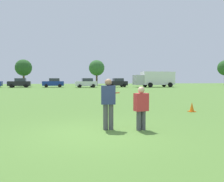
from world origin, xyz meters
TOP-DOWN VIEW (x-y plane):
  - ground_plane at (0.00, 0.00)m, footprint 150.31×150.31m
  - player_thrower at (0.48, 0.43)m, footprint 0.50×0.33m
  - player_defender at (1.52, 0.18)m, footprint 0.48×0.34m
  - frisbee at (0.73, 0.46)m, footprint 0.27×0.27m
  - traffic_cone at (5.35, 3.76)m, footprint 0.32×0.32m
  - parked_car_mid_left at (-10.65, 40.40)m, footprint 4.32×2.45m
  - parked_car_center at (-4.21, 40.38)m, footprint 4.32×2.45m
  - parked_car_mid_right at (2.24, 38.15)m, footprint 4.32×2.45m
  - parked_car_near_right at (8.76, 39.67)m, footprint 4.32×2.45m
  - box_truck at (16.36, 38.11)m, footprint 8.66×3.41m
  - tree_east_birch at (-11.60, 49.45)m, footprint 3.84×3.84m
  - tree_east_oak at (5.88, 52.24)m, footprint 4.05×4.05m

SIDE VIEW (x-z plane):
  - ground_plane at x=0.00m, z-range 0.00..0.00m
  - traffic_cone at x=5.35m, z-range -0.01..0.47m
  - player_defender at x=1.52m, z-range 0.08..1.50m
  - parked_car_mid_left at x=-10.65m, z-range 0.01..1.83m
  - parked_car_center at x=-4.21m, z-range 0.01..1.83m
  - parked_car_mid_right at x=2.24m, z-range 0.01..1.83m
  - parked_car_near_right at x=8.76m, z-range 0.01..1.83m
  - player_thrower at x=0.48m, z-range 0.11..1.79m
  - frisbee at x=0.73m, z-range 1.16..1.25m
  - box_truck at x=16.36m, z-range 0.16..3.34m
  - tree_east_birch at x=-11.60m, z-range 1.17..7.41m
  - tree_east_oak at x=5.88m, z-range 1.24..7.81m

